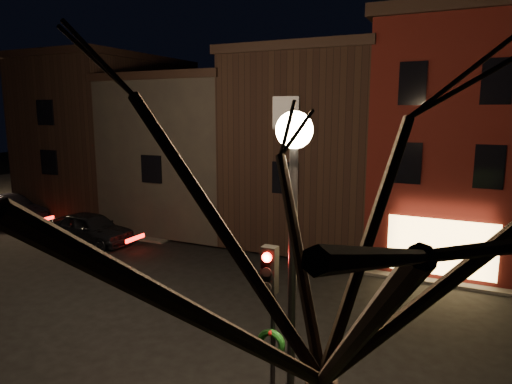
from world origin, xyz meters
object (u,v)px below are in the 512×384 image
street_lamp_near (293,199)px  bare_tree_right (328,157)px  traffic_signal (271,315)px  parked_car_b (8,210)px  parked_car_a (91,228)px

street_lamp_near → bare_tree_right: bearing=-62.5°
traffic_signal → street_lamp_near: bearing=-39.4°
traffic_signal → parked_car_b: (-21.22, 10.01, -1.96)m
street_lamp_near → parked_car_b: 24.60m
parked_car_b → bare_tree_right: bearing=-118.6°
parked_car_b → parked_car_a: bearing=-95.8°
street_lamp_near → parked_car_b: size_ratio=1.25×
street_lamp_near → parked_car_a: street_lamp_near is taller
traffic_signal → parked_car_a: (-13.84, 9.16, -2.02)m
parked_car_a → traffic_signal: bearing=-120.4°
street_lamp_near → parked_car_a: size_ratio=1.39×
bare_tree_right → traffic_signal: bearing=122.4°
parked_car_a → parked_car_b: (-7.39, 0.85, 0.06)m
bare_tree_right → parked_car_a: bare_tree_right is taller
street_lamp_near → traffic_signal: (-0.60, 0.49, -2.37)m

